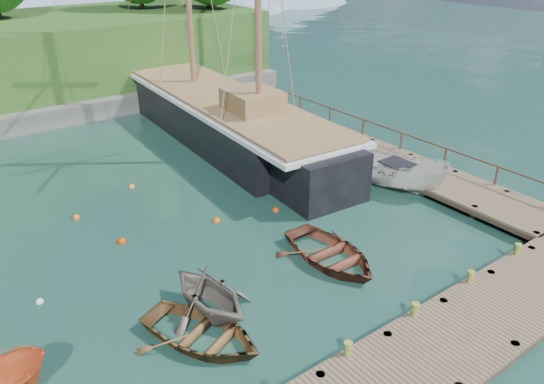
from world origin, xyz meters
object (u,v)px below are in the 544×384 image
Objects in this scene: cabin_boat_white at (394,189)px; schooner at (225,121)px; rowboat_1 at (210,313)px; rowboat_2 at (330,261)px; rowboat_0 at (202,341)px.

schooner reaches higher than cabin_boat_white.
schooner is (9.52, 14.07, 1.20)m from rowboat_1.
rowboat_0 is at bearing -170.13° from rowboat_2.
cabin_boat_white reaches higher than rowboat_0.
rowboat_2 is (6.38, 0.95, 0.00)m from rowboat_0.
schooner is (-3.05, 11.24, 1.20)m from cabin_boat_white.
rowboat_0 is 6.45m from rowboat_2.
rowboat_2 is 7.71m from cabin_boat_white.
rowboat_1 is 0.12× the size of schooner.
rowboat_1 is 5.45m from rowboat_2.
cabin_boat_white reaches higher than rowboat_1.
rowboat_1 is 17.03m from schooner.
rowboat_2 is 14.82m from schooner.
rowboat_1 is 0.66× the size of cabin_boat_white.
rowboat_1 is (0.94, 1.09, 0.00)m from rowboat_0.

